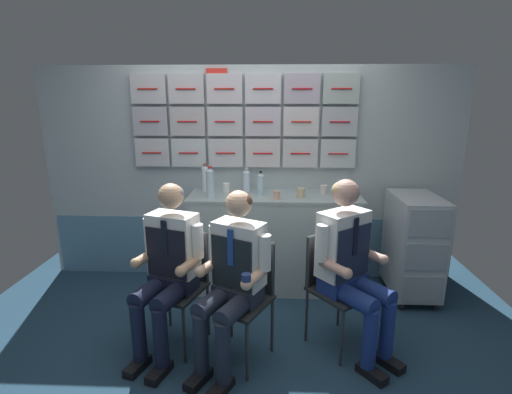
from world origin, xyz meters
The scene contains 18 objects.
ground centered at (0.00, 0.00, -0.02)m, with size 4.80×4.80×0.04m, color #1D374B.
galley_bulkhead centered at (-0.01, 1.37, 1.12)m, with size 4.20×0.14×2.15m.
galley_counter centered at (0.24, 1.09, 0.47)m, with size 1.63×0.53×0.95m.
service_trolley centered at (1.54, 0.96, 0.52)m, with size 0.40×0.65×0.98m.
folding_chair_left centered at (-0.48, 0.22, 0.53)m, with size 0.51×0.51×0.86m.
crew_member_left centered at (-0.53, 0.06, 0.70)m, with size 0.52×0.66×1.26m.
folding_chair_center centered at (0.03, 0.06, 0.53)m, with size 0.54×0.54×0.86m.
crew_member_center centered at (-0.05, -0.09, 0.69)m, with size 0.56×0.66×1.25m.
folding_chair_near_trolley centered at (0.69, 0.24, 0.53)m, with size 0.56×0.56×0.86m.
crew_member_near_trolley centered at (0.78, 0.11, 0.72)m, with size 0.63×0.68×1.29m.
water_bottle_short centered at (0.11, 1.10, 1.05)m, with size 0.06×0.06×0.23m.
water_bottle_tall centered at (-0.44, 1.21, 1.08)m, with size 0.07×0.07×0.28m.
water_bottle_blue_cap centered at (-0.35, 0.99, 1.09)m, with size 0.07×0.07×0.29m.
water_bottle_clear centered at (-0.03, 1.22, 1.06)m, with size 0.07×0.07×0.24m.
espresso_cup_small centered at (-0.23, 1.19, 0.99)m, with size 0.07×0.07×0.09m.
coffee_cup_white centered at (0.26, 0.94, 0.99)m, with size 0.06×0.06×0.08m.
coffee_cup_spare centered at (0.72, 1.17, 0.99)m, with size 0.07×0.07×0.08m.
paper_cup_blue centered at (0.49, 1.01, 0.99)m, with size 0.08×0.08×0.09m.
Camera 1 is at (0.21, -2.45, 1.84)m, focal length 26.91 mm.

